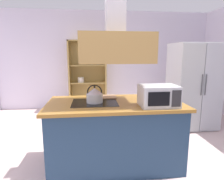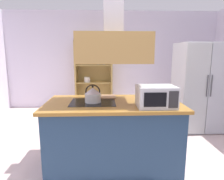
# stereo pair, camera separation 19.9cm
# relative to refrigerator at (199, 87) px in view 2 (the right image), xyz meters

# --- Properties ---
(ground_plane) EXTENTS (7.80, 7.80, 0.00)m
(ground_plane) POSITION_rel_refrigerator_xyz_m (-1.69, -1.19, -0.88)
(ground_plane) COLOR beige
(wall_back) EXTENTS (6.00, 0.12, 2.70)m
(wall_back) POSITION_rel_refrigerator_xyz_m (-1.69, 1.81, 0.47)
(wall_back) COLOR silver
(wall_back) RESTS_ON ground
(kitchen_island) EXTENTS (1.81, 0.94, 0.90)m
(kitchen_island) POSITION_rel_refrigerator_xyz_m (-1.81, -1.27, -0.42)
(kitchen_island) COLOR navy
(kitchen_island) RESTS_ON ground
(range_hood) EXTENTS (0.90, 0.70, 1.27)m
(range_hood) POSITION_rel_refrigerator_xyz_m (-1.81, -1.27, 0.85)
(range_hood) COLOR #AB8345
(refrigerator) EXTENTS (0.90, 0.77, 1.75)m
(refrigerator) POSITION_rel_refrigerator_xyz_m (0.00, 0.00, 0.00)
(refrigerator) COLOR silver
(refrigerator) RESTS_ON ground
(dish_cabinet) EXTENTS (1.02, 0.40, 1.89)m
(dish_cabinet) POSITION_rel_refrigerator_xyz_m (-2.21, 1.60, -0.04)
(dish_cabinet) COLOR #AA8A48
(dish_cabinet) RESTS_ON ground
(kettle) EXTENTS (0.22, 0.22, 0.24)m
(kettle) POSITION_rel_refrigerator_xyz_m (-2.08, -1.27, 0.12)
(kettle) COLOR silver
(kettle) RESTS_ON kitchen_island
(cutting_board) EXTENTS (0.35, 0.25, 0.02)m
(cutting_board) POSITION_rel_refrigerator_xyz_m (-1.93, -0.98, 0.03)
(cutting_board) COLOR #A57B57
(cutting_board) RESTS_ON kitchen_island
(microwave) EXTENTS (0.46, 0.35, 0.26)m
(microwave) POSITION_rel_refrigerator_xyz_m (-1.29, -1.52, 0.15)
(microwave) COLOR #B7BABF
(microwave) RESTS_ON kitchen_island
(fruit_bowl) EXTENTS (0.22, 0.22, 0.13)m
(fruit_bowl) POSITION_rel_refrigerator_xyz_m (-1.11, -1.09, 0.07)
(fruit_bowl) COLOR #4C7299
(fruit_bowl) RESTS_ON kitchen_island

